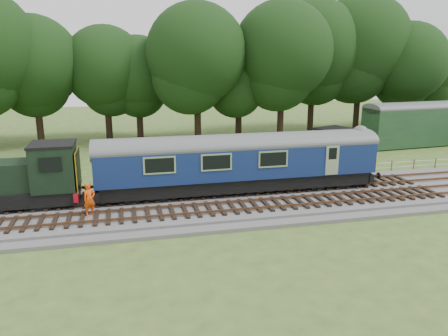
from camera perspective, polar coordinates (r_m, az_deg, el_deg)
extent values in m
plane|color=#3B5921|center=(26.57, -7.09, -5.36)|extent=(120.00, 120.00, 0.00)
cube|color=#4C4C4F|center=(26.51, -7.11, -5.01)|extent=(70.00, 7.00, 0.35)
cube|color=brown|center=(27.06, -7.29, -3.91)|extent=(66.50, 0.07, 0.14)
cube|color=brown|center=(28.42, -7.60, -3.02)|extent=(66.50, 0.07, 0.14)
cube|color=brown|center=(24.24, -6.52, -6.07)|extent=(66.50, 0.07, 0.14)
cube|color=brown|center=(25.58, -6.91, -4.98)|extent=(66.50, 0.07, 0.14)
cube|color=black|center=(28.38, 1.97, -1.72)|extent=(17.46, 2.52, 0.85)
cube|color=navy|center=(28.02, 1.99, 1.08)|extent=(18.00, 2.80, 2.05)
cube|color=yellow|center=(31.65, 17.96, 1.22)|extent=(0.06, 2.74, 1.30)
cube|color=black|center=(30.52, 12.91, -1.33)|extent=(2.60, 2.00, 0.55)
cube|color=black|center=(27.54, -10.19, -2.89)|extent=(2.60, 2.00, 0.55)
cube|color=black|center=(27.34, -21.29, 0.13)|extent=(2.40, 2.55, 2.60)
cube|color=#B50D1C|center=(27.60, -18.57, -2.95)|extent=(0.25, 2.60, 0.55)
cube|color=yellow|center=(27.22, -18.51, -0.12)|extent=(0.06, 2.55, 2.30)
imported|color=#F74F0D|center=(25.21, -17.17, -3.93)|extent=(0.81, 0.73, 1.86)
cube|color=#1A3924|center=(50.93, 26.39, 5.09)|extent=(17.40, 4.18, 3.88)
cube|color=#1A3924|center=(41.85, 14.35, 3.22)|extent=(3.65, 3.65, 2.34)
cube|color=black|center=(41.64, 14.46, 4.92)|extent=(4.01, 4.01, 0.19)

